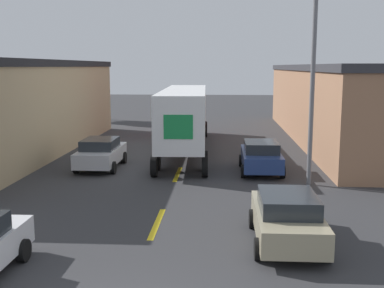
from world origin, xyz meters
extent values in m
cube|color=yellow|center=(0.00, 6.73, 0.00)|extent=(0.20, 3.18, 0.01)
cube|color=yellow|center=(0.00, 14.13, 0.00)|extent=(0.20, 3.18, 0.01)
cube|color=#9E7051|center=(13.06, 25.96, 2.44)|extent=(11.79, 27.67, 4.88)
cube|color=#333338|center=(13.06, 25.96, 5.08)|extent=(11.99, 27.87, 0.40)
cube|color=#B21919|center=(-0.34, 27.46, 2.03)|extent=(2.38, 3.23, 3.05)
cube|color=white|center=(-0.06, 19.18, 2.48)|extent=(2.84, 12.90, 2.75)
cube|color=#198442|center=(0.17, 12.75, 2.48)|extent=(1.32, 0.08, 1.10)
cylinder|color=black|center=(0.84, 27.90, 0.51)|extent=(0.31, 1.02, 1.01)
cylinder|color=black|center=(-1.55, 27.82, 0.51)|extent=(0.31, 1.02, 1.01)
cylinder|color=black|center=(0.89, 26.64, 0.51)|extent=(0.31, 1.02, 1.01)
cylinder|color=black|center=(-1.51, 26.56, 0.51)|extent=(0.31, 1.02, 1.01)
cylinder|color=black|center=(1.29, 15.01, 0.51)|extent=(0.31, 1.02, 1.01)
cylinder|color=black|center=(-1.11, 14.93, 0.51)|extent=(0.31, 1.02, 1.01)
cylinder|color=black|center=(1.34, 13.61, 0.51)|extent=(0.31, 1.02, 1.01)
cylinder|color=black|center=(-1.06, 13.53, 0.51)|extent=(0.31, 1.02, 1.01)
cube|color=navy|center=(4.05, 14.93, 0.67)|extent=(1.82, 4.22, 0.73)
cube|color=#23282D|center=(4.05, 14.80, 1.28)|extent=(1.60, 2.19, 0.50)
cylinder|color=black|center=(4.96, 16.24, 0.31)|extent=(0.22, 0.61, 0.61)
cylinder|color=black|center=(3.14, 16.24, 0.31)|extent=(0.22, 0.61, 0.61)
cylinder|color=black|center=(4.96, 13.62, 0.31)|extent=(0.22, 0.61, 0.61)
cylinder|color=black|center=(3.14, 13.62, 0.31)|extent=(0.22, 0.61, 0.61)
cube|color=tan|center=(4.05, 5.19, 0.67)|extent=(1.82, 4.22, 0.73)
cube|color=#23282D|center=(4.05, 5.07, 1.28)|extent=(1.60, 2.19, 0.50)
cylinder|color=black|center=(4.96, 6.50, 0.31)|extent=(0.22, 0.61, 0.61)
cylinder|color=black|center=(3.14, 6.50, 0.31)|extent=(0.22, 0.61, 0.61)
cylinder|color=black|center=(4.96, 3.89, 0.31)|extent=(0.22, 0.61, 0.61)
cylinder|color=black|center=(3.14, 3.89, 0.31)|extent=(0.22, 0.61, 0.61)
cube|color=#B2B2B7|center=(-4.05, 15.35, 0.67)|extent=(1.82, 4.22, 0.73)
cube|color=#23282D|center=(-4.05, 15.22, 1.28)|extent=(1.60, 2.19, 0.50)
cylinder|color=black|center=(-3.14, 16.66, 0.31)|extent=(0.22, 0.61, 0.61)
cylinder|color=black|center=(-4.96, 16.66, 0.31)|extent=(0.22, 0.61, 0.61)
cylinder|color=black|center=(-3.14, 14.04, 0.31)|extent=(0.22, 0.61, 0.61)
cylinder|color=black|center=(-4.96, 14.04, 0.31)|extent=(0.22, 0.61, 0.61)
cylinder|color=black|center=(-3.14, 3.39, 0.31)|extent=(0.22, 0.61, 0.61)
cylinder|color=slate|center=(5.97, 12.44, 4.23)|extent=(0.20, 0.20, 8.47)
camera|label=1|loc=(2.13, -8.52, 5.17)|focal=45.00mm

